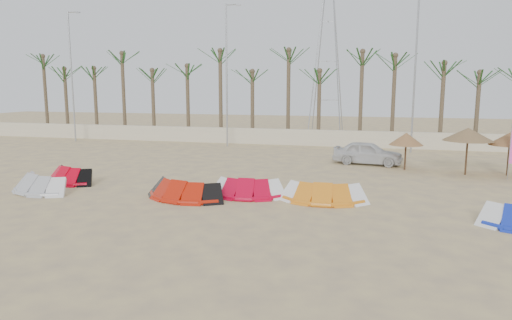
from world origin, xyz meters
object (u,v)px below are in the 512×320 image
(kite_red_left, at_px, (72,174))
(parasol_right, at_px, (510,139))
(kite_red_right, at_px, (249,186))
(parasol_mid, at_px, (468,134))
(car, at_px, (368,153))
(kite_red_mid, at_px, (187,188))
(kite_orange, at_px, (324,190))
(kite_grey, at_px, (43,182))
(parasol_left, at_px, (406,139))

(kite_red_left, distance_m, parasol_right, 22.81)
(kite_red_left, relative_size, kite_red_right, 0.99)
(parasol_mid, xyz_separation_m, car, (-5.20, 2.15, -1.49))
(kite_red_mid, height_order, car, car)
(kite_red_left, distance_m, parasol_mid, 20.71)
(kite_orange, height_order, car, car)
(kite_red_mid, bearing_deg, parasol_mid, 34.12)
(parasol_right, bearing_deg, kite_grey, -156.60)
(kite_red_left, height_order, kite_red_mid, same)
(kite_grey, distance_m, kite_orange, 12.73)
(kite_orange, height_order, parasol_left, parasol_left)
(kite_red_left, relative_size, parasol_right, 1.40)
(parasol_left, bearing_deg, car, 146.24)
(kite_grey, xyz_separation_m, kite_red_left, (0.06, 1.99, -0.00))
(kite_grey, distance_m, kite_red_mid, 6.87)
(parasol_mid, bearing_deg, parasol_right, 8.63)
(kite_red_left, height_order, parasol_right, parasol_right)
(kite_grey, relative_size, kite_red_left, 1.12)
(car, bearing_deg, kite_red_left, 130.60)
(parasol_right, height_order, car, parasol_right)
(kite_orange, relative_size, car, 0.84)
(kite_red_left, xyz_separation_m, parasol_left, (16.31, 7.77, 1.37))
(parasol_mid, height_order, car, parasol_mid)
(kite_orange, xyz_separation_m, parasol_mid, (6.82, 7.57, 1.78))
(car, bearing_deg, kite_grey, 135.78)
(kite_red_mid, distance_m, kite_red_right, 2.71)
(parasol_left, bearing_deg, parasol_right, -4.49)
(kite_grey, xyz_separation_m, car, (14.26, 11.17, 0.29))
(kite_red_left, bearing_deg, kite_red_mid, -12.54)
(kite_orange, bearing_deg, kite_red_mid, -170.41)
(kite_grey, relative_size, kite_red_mid, 0.94)
(parasol_right, bearing_deg, kite_red_right, -147.26)
(kite_red_mid, distance_m, parasol_left, 13.36)
(parasol_mid, xyz_separation_m, parasol_right, (2.14, 0.32, -0.22))
(kite_red_right, distance_m, parasol_mid, 12.72)
(kite_red_mid, height_order, parasol_mid, parasol_mid)
(kite_grey, distance_m, kite_red_right, 9.49)
(kite_red_right, distance_m, parasol_right, 14.62)
(kite_red_mid, relative_size, parasol_left, 1.83)
(kite_grey, bearing_deg, kite_orange, 6.56)
(kite_grey, relative_size, parasol_right, 1.57)
(kite_red_left, bearing_deg, kite_orange, -2.43)
(kite_red_mid, bearing_deg, kite_grey, -176.01)
(kite_red_mid, bearing_deg, parasol_left, 44.27)
(kite_red_right, bearing_deg, car, 63.19)
(kite_orange, distance_m, parasol_mid, 10.34)
(parasol_left, bearing_deg, kite_red_right, -130.25)
(kite_red_right, bearing_deg, parasol_left, 49.75)
(kite_grey, relative_size, car, 0.88)
(kite_red_mid, bearing_deg, car, 55.28)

